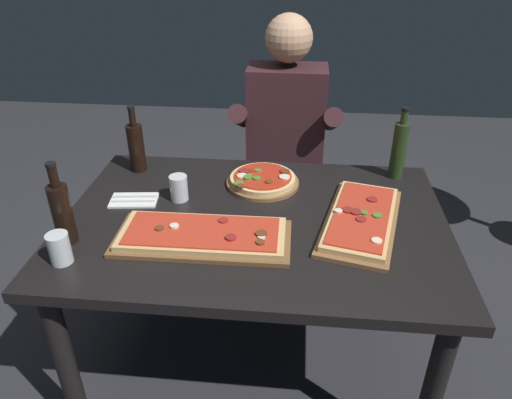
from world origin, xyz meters
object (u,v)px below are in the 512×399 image
(tumbler_far_side, at_px, (179,188))
(seated_diner, at_px, (285,139))
(pizza_round_far, at_px, (263,180))
(dining_table, at_px, (255,239))
(diner_chair, at_px, (285,174))
(pizza_rectangular_left, at_px, (361,219))
(oil_bottle_amber, at_px, (399,149))
(wine_bottle_dark, at_px, (136,146))
(pizza_rectangular_front, at_px, (203,236))
(vinegar_bottle_green, at_px, (62,212))
(tumbler_near_camera, at_px, (59,248))

(tumbler_far_side, distance_m, seated_diner, 0.74)
(pizza_round_far, bearing_deg, dining_table, -91.42)
(dining_table, distance_m, diner_chair, 0.87)
(pizza_rectangular_left, distance_m, oil_bottle_amber, 0.44)
(pizza_round_far, relative_size, wine_bottle_dark, 1.03)
(pizza_rectangular_front, bearing_deg, vinegar_bottle_green, -174.14)
(pizza_rectangular_front, xyz_separation_m, pizza_rectangular_left, (0.54, 0.16, 0.00))
(dining_table, height_order, tumbler_near_camera, tumbler_near_camera)
(oil_bottle_amber, bearing_deg, dining_table, -145.50)
(dining_table, bearing_deg, pizza_rectangular_left, -0.01)
(vinegar_bottle_green, relative_size, seated_diner, 0.22)
(dining_table, distance_m, pizza_round_far, 0.28)
(pizza_rectangular_front, height_order, vinegar_bottle_green, vinegar_bottle_green)
(vinegar_bottle_green, relative_size, tumbler_far_side, 2.95)
(dining_table, relative_size, oil_bottle_amber, 4.58)
(tumbler_near_camera, distance_m, seated_diner, 1.25)
(dining_table, relative_size, seated_diner, 1.05)
(pizza_rectangular_left, distance_m, diner_chair, 0.95)
(pizza_rectangular_front, xyz_separation_m, oil_bottle_amber, (0.72, 0.54, 0.11))
(pizza_rectangular_left, distance_m, seated_diner, 0.80)
(oil_bottle_amber, relative_size, tumbler_near_camera, 2.94)
(pizza_rectangular_front, bearing_deg, pizza_rectangular_left, 16.19)
(pizza_rectangular_left, bearing_deg, vinegar_bottle_green, -168.43)
(dining_table, relative_size, vinegar_bottle_green, 4.74)
(pizza_rectangular_left, height_order, oil_bottle_amber, oil_bottle_amber)
(pizza_rectangular_front, xyz_separation_m, seated_diner, (0.24, 0.89, -0.02))
(pizza_rectangular_front, bearing_deg, pizza_round_far, 68.21)
(dining_table, relative_size, pizza_rectangular_left, 2.50)
(pizza_rectangular_left, height_order, seated_diner, seated_diner)
(dining_table, xyz_separation_m, tumbler_far_side, (-0.31, 0.11, 0.15))
(pizza_round_far, distance_m, vinegar_bottle_green, 0.78)
(oil_bottle_amber, bearing_deg, tumbler_near_camera, -148.54)
(tumbler_near_camera, bearing_deg, oil_bottle_amber, 31.46)
(diner_chair, relative_size, seated_diner, 0.65)
(wine_bottle_dark, height_order, tumbler_far_side, wine_bottle_dark)
(tumbler_near_camera, bearing_deg, diner_chair, 60.42)
(vinegar_bottle_green, xyz_separation_m, tumbler_far_side, (0.31, 0.31, -0.07))
(tumbler_near_camera, bearing_deg, dining_table, 28.35)
(pizza_round_far, xyz_separation_m, diner_chair, (0.07, 0.60, -0.27))
(pizza_rectangular_left, xyz_separation_m, tumbler_far_side, (-0.69, 0.11, 0.03))
(dining_table, relative_size, tumbler_near_camera, 13.48)
(dining_table, xyz_separation_m, pizza_rectangular_front, (-0.16, -0.16, 0.11))
(wine_bottle_dark, xyz_separation_m, oil_bottle_amber, (1.10, 0.04, 0.02))
(pizza_rectangular_front, relative_size, oil_bottle_amber, 1.96)
(pizza_rectangular_left, xyz_separation_m, diner_chair, (-0.31, 0.86, -0.27))
(pizza_rectangular_left, relative_size, oil_bottle_amber, 1.83)
(pizza_rectangular_front, height_order, seated_diner, seated_diner)
(tumbler_near_camera, distance_m, diner_chair, 1.38)
(wine_bottle_dark, relative_size, diner_chair, 0.33)
(pizza_rectangular_left, relative_size, pizza_round_far, 1.87)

